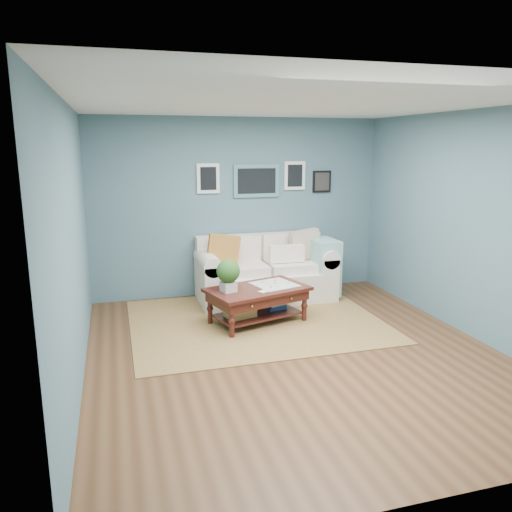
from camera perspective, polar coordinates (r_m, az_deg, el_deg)
name	(u,v)px	position (r m, az deg, el deg)	size (l,w,h in m)	color
room_shell	(295,233)	(5.40, 4.51, 2.65)	(5.00, 5.02, 2.70)	brown
area_rug	(255,321)	(6.67, -0.07, -7.42)	(3.23, 2.59, 0.01)	brown
loveseat	(270,271)	(7.53, 1.66, -1.71)	(2.06, 0.94, 1.06)	#F1E2CD
coffee_table	(253,294)	(6.47, -0.37, -4.41)	(1.43, 1.07, 0.89)	black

